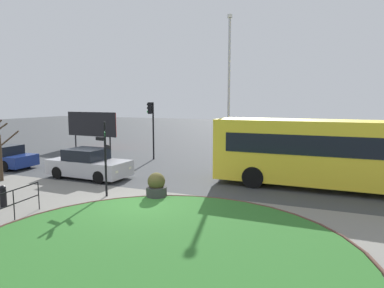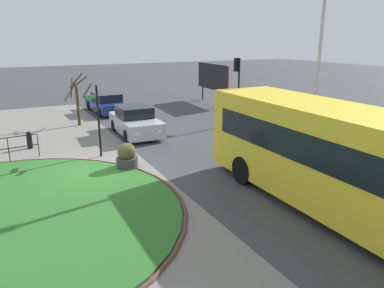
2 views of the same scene
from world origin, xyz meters
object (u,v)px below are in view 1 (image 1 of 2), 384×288
Objects in this scene: bollard_foreground at (3,196)px; billboard_left at (92,125)px; car_near_lane at (89,165)px; lamppost_tall at (229,85)px; traffic_light_near at (151,118)px; bus_yellow at (335,153)px; planter_near_signpost at (156,187)px; signpost_directional at (105,154)px.

bollard_foreground is 15.67m from billboard_left.
bollard_foreground is at bearing -84.85° from car_near_lane.
lamppost_tall is at bearing -2.00° from billboard_left.
bollard_foreground is 0.21× the size of traffic_light_near.
bus_yellow reaches higher than bollard_foreground.
planter_near_signpost is at bearing 108.38° from traffic_light_near.
car_near_lane is 5.53m from planter_near_signpost.
car_near_lane is 1.12× the size of traffic_light_near.
signpost_directional is 2.52m from planter_near_signpost.
traffic_light_near is 5.68m from lamppost_tall.
signpost_directional is 2.90× the size of planter_near_signpost.
signpost_directional is 0.33× the size of lamppost_tall.
bus_yellow is 9.01m from lamppost_tall.
planter_near_signpost is at bearing 33.83° from bollard_foreground.
billboard_left is (-6.64, 8.64, 1.36)m from car_near_lane.
traffic_light_near is (-2.82, 8.99, 1.04)m from signpost_directional.
bollard_foreground is at bearing -146.17° from planter_near_signpost.
billboard_left is (-11.98, 1.12, -2.96)m from lamppost_tall.
bollard_foreground is at bearing -136.22° from signpost_directional.
bus_yellow is 2.47× the size of car_near_lane.
signpost_directional is 0.72× the size of car_near_lane.
billboard_left is at bearing 137.62° from planter_near_signpost.
lamppost_tall reaches higher than bollard_foreground.
planter_near_signpost is (2.06, 0.59, -1.32)m from signpost_directional.
planter_near_signpost is (4.88, -8.41, -2.37)m from traffic_light_near.
car_near_lane is 10.98m from billboard_left.
traffic_light_near is 0.41× the size of lamppost_tall.
billboard_left is at bearing -18.55° from bus_yellow.
planter_near_signpost is at bearing -91.35° from lamppost_tall.
traffic_light_near is (-0.06, 11.64, 2.43)m from bollard_foreground.
planter_near_signpost is at bearing 15.88° from signpost_directional.
billboard_left is (-6.93, 13.96, 1.63)m from bollard_foreground.
car_near_lane is at bearing 76.08° from traffic_light_near.
lamppost_tall is at bearing 77.34° from signpost_directional.
bollard_foreground is at bearing 78.50° from traffic_light_near.
bus_yellow reaches higher than billboard_left.
traffic_light_near reaches higher than planter_near_signpost.
car_near_lane is 10.19m from lamppost_tall.
lamppost_tall is (5.35, 7.52, 4.32)m from car_near_lane.
bollard_foreground is (-2.76, -2.65, -1.39)m from signpost_directional.
signpost_directional reaches higher than bus_yellow.
billboard_left is (-9.69, 11.32, 0.24)m from signpost_directional.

